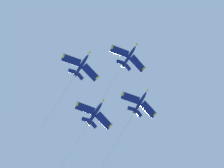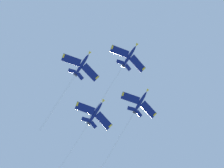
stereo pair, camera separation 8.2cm
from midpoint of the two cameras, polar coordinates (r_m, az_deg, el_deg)
jet_lead at (r=153.75m, az=1.99°, el=3.21°), size 25.94×36.24×16.77m
jet_left_wing at (r=153.34m, az=3.89°, el=-5.40°), size 26.25×35.65×16.55m
jet_right_wing at (r=149.37m, az=-7.28°, el=0.56°), size 26.31×35.86×16.87m
jet_slot at (r=149.09m, az=-4.18°, el=-7.07°), size 25.44×36.18×17.92m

